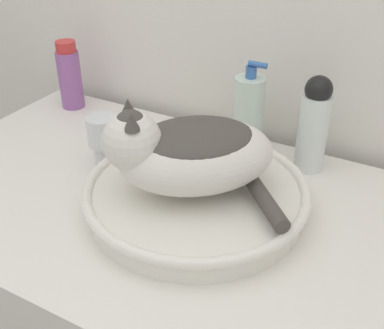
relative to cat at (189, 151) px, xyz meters
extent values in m
cylinder|color=white|center=(0.01, 0.01, -0.10)|extent=(0.40, 0.40, 0.04)
torus|color=white|center=(0.01, 0.01, -0.08)|extent=(0.42, 0.42, 0.02)
ellipsoid|color=silver|center=(0.01, 0.01, -0.01)|extent=(0.34, 0.33, 0.12)
ellipsoid|color=#47423D|center=(0.01, 0.01, 0.02)|extent=(0.26, 0.25, 0.05)
sphere|color=silver|center=(-0.08, -0.06, 0.03)|extent=(0.10, 0.10, 0.10)
sphere|color=#47423D|center=(-0.08, -0.06, 0.06)|extent=(0.06, 0.06, 0.06)
cone|color=#47423D|center=(-0.09, -0.04, 0.08)|extent=(0.03, 0.03, 0.03)
cone|color=#47423D|center=(-0.06, -0.08, 0.08)|extent=(0.03, 0.03, 0.03)
cylinder|color=#47423D|center=(0.14, 0.01, -0.06)|extent=(0.14, 0.14, 0.03)
cylinder|color=silver|center=(-0.23, 0.05, -0.10)|extent=(0.04, 0.04, 0.05)
cylinder|color=silver|center=(-0.18, 0.04, -0.04)|extent=(0.11, 0.04, 0.08)
cylinder|color=silver|center=(-0.23, 0.05, -0.04)|extent=(0.06, 0.06, 0.06)
cylinder|color=silver|center=(0.15, 0.25, -0.04)|extent=(0.06, 0.06, 0.17)
sphere|color=black|center=(0.15, 0.25, 0.05)|extent=(0.06, 0.06, 0.06)
cylinder|color=#93569E|center=(-0.50, 0.25, -0.05)|extent=(0.06, 0.06, 0.15)
cylinder|color=red|center=(-0.50, 0.25, 0.04)|extent=(0.05, 0.05, 0.03)
cylinder|color=silver|center=(0.01, 0.25, -0.04)|extent=(0.07, 0.07, 0.18)
cylinder|color=#3866AD|center=(0.01, 0.25, 0.06)|extent=(0.02, 0.02, 0.02)
cylinder|color=#3866AD|center=(0.02, 0.25, 0.08)|extent=(0.04, 0.01, 0.01)
camera|label=1|loc=(0.36, -0.64, 0.43)|focal=45.00mm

